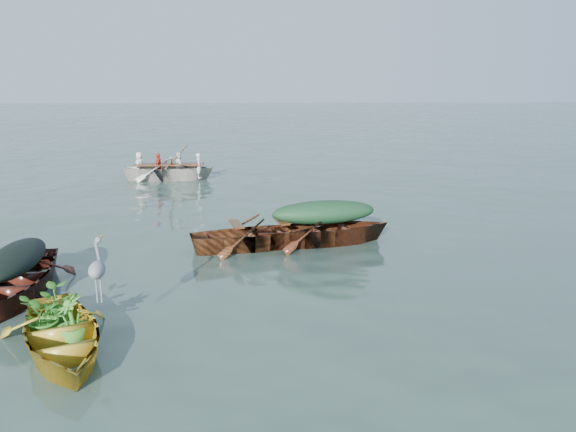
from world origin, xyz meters
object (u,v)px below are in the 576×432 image
at_px(rowed_boat, 170,180).
at_px(dark_covered_boat, 21,295).
at_px(heron, 98,281).
at_px(green_tarp_boat, 323,244).
at_px(yellow_dinghy, 63,352).
at_px(open_wooden_boat, 259,248).

bearing_deg(rowed_boat, dark_covered_boat, 176.60).
height_order(dark_covered_boat, heron, heron).
relative_size(rowed_boat, heron, 4.87).
relative_size(dark_covered_boat, rowed_boat, 0.87).
bearing_deg(heron, green_tarp_boat, 26.18).
bearing_deg(green_tarp_boat, yellow_dinghy, 130.16).
bearing_deg(dark_covered_boat, open_wooden_boat, 26.29).
xyz_separation_m(open_wooden_boat, rowed_boat, (-3.24, 8.53, 0.00)).
height_order(yellow_dinghy, heron, heron).
xyz_separation_m(yellow_dinghy, dark_covered_boat, (-1.43, 2.15, 0.00)).
bearing_deg(green_tarp_boat, heron, 131.92).
bearing_deg(dark_covered_boat, yellow_dinghy, -61.73).
distance_m(dark_covered_boat, rowed_boat, 11.10).
bearing_deg(rowed_boat, green_tarp_boat, -149.37).
distance_m(dark_covered_boat, heron, 2.82).
distance_m(rowed_boat, heron, 13.00).
height_order(open_wooden_boat, rowed_boat, rowed_boat).
height_order(yellow_dinghy, dark_covered_boat, dark_covered_boat).
height_order(dark_covered_boat, rowed_boat, rowed_boat).
bearing_deg(dark_covered_boat, heron, -49.77).
distance_m(dark_covered_boat, green_tarp_boat, 6.22).
bearing_deg(yellow_dinghy, heron, 5.19).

